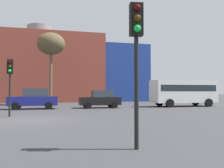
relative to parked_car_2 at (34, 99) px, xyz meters
The scene contains 8 objects.
ground_plane 8.85m from the parked_car_2, 87.71° to the right, with size 200.00×200.00×0.00m, color #38383A.
building_backdrop 19.01m from the parked_car_2, 91.21° to the left, with size 34.68×12.44×12.35m.
parked_car_2 is the anchor object (origin of this frame).
parked_car_3 6.10m from the parked_car_2, ahead, with size 3.86×1.90×1.67m.
white_bus 15.04m from the parked_car_2, ahead, with size 6.80×2.62×2.72m.
traffic_light_near_right 17.13m from the parked_car_2, 77.43° to the right, with size 0.39×0.38×3.99m.
traffic_light_island 6.74m from the parked_car_2, 99.30° to the right, with size 0.36×0.36×3.59m.
bare_tree_0 9.28m from the parked_car_2, 77.63° to the left, with size 3.27×3.27×8.56m.
Camera 1 is at (1.08, -14.01, 1.56)m, focal length 38.86 mm.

